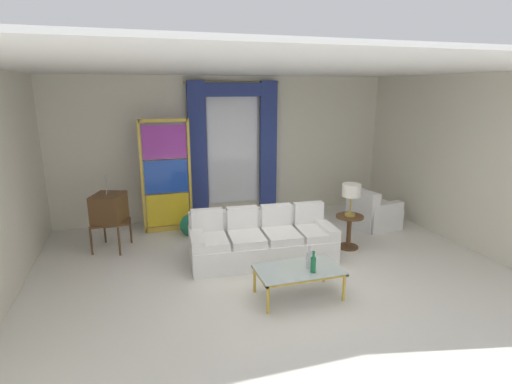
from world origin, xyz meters
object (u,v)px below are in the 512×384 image
(coffee_table, at_px, (299,271))
(armchair_white, at_px, (372,213))
(table_lamp_brass, at_px, (351,192))
(couch_white_long, at_px, (261,241))
(vintage_tv, at_px, (109,209))
(bottle_blue_decanter, at_px, (313,264))
(peacock_figurine, at_px, (192,226))
(round_side_table, at_px, (349,229))
(stained_glass_divider, at_px, (166,179))
(bottle_crystal_tall, at_px, (309,259))

(coffee_table, bearing_deg, armchair_white, 40.54)
(table_lamp_brass, bearing_deg, couch_white_long, 178.98)
(vintage_tv, height_order, armchair_white, vintage_tv)
(couch_white_long, xyz_separation_m, bottle_blue_decanter, (0.22, -1.51, 0.23))
(peacock_figurine, bearing_deg, table_lamp_brass, -27.50)
(couch_white_long, relative_size, bottle_blue_decanter, 7.90)
(peacock_figurine, relative_size, round_side_table, 1.01)
(vintage_tv, bearing_deg, armchair_white, -3.90)
(coffee_table, relative_size, bottle_blue_decanter, 3.76)
(armchair_white, height_order, peacock_figurine, armchair_white)
(table_lamp_brass, bearing_deg, armchair_white, 39.83)
(bottle_blue_decanter, distance_m, table_lamp_brass, 2.09)
(couch_white_long, xyz_separation_m, stained_glass_divider, (-1.35, 1.79, 0.75))
(armchair_white, xyz_separation_m, stained_glass_divider, (-3.96, 0.98, 0.77))
(coffee_table, relative_size, armchair_white, 1.26)
(couch_white_long, height_order, bottle_crystal_tall, couch_white_long)
(coffee_table, distance_m, peacock_figurine, 2.86)
(bottle_blue_decanter, bearing_deg, peacock_figurine, 112.67)
(coffee_table, bearing_deg, vintage_tv, 134.67)
(stained_glass_divider, bearing_deg, armchair_white, -13.92)
(bottle_crystal_tall, bearing_deg, stained_glass_divider, 116.30)
(bottle_crystal_tall, distance_m, peacock_figurine, 2.95)
(bottle_crystal_tall, relative_size, armchair_white, 0.37)
(peacock_figurine, distance_m, table_lamp_brass, 3.00)
(round_side_table, distance_m, table_lamp_brass, 0.67)
(armchair_white, distance_m, round_side_table, 1.31)
(bottle_blue_decanter, height_order, stained_glass_divider, stained_glass_divider)
(stained_glass_divider, height_order, round_side_table, stained_glass_divider)
(peacock_figurine, height_order, table_lamp_brass, table_lamp_brass)
(vintage_tv, distance_m, armchair_white, 5.04)
(bottle_crystal_tall, bearing_deg, armchair_white, 42.42)
(coffee_table, xyz_separation_m, stained_glass_divider, (-1.43, 3.15, 0.69))
(stained_glass_divider, xyz_separation_m, peacock_figurine, (0.39, -0.49, -0.84))
(armchair_white, relative_size, table_lamp_brass, 1.59)
(coffee_table, relative_size, table_lamp_brass, 2.00)
(coffee_table, height_order, table_lamp_brass, table_lamp_brass)
(couch_white_long, bearing_deg, peacock_figurine, 126.19)
(couch_white_long, bearing_deg, armchair_white, 17.24)
(coffee_table, xyz_separation_m, bottle_blue_decanter, (0.13, -0.16, 0.16))
(coffee_table, xyz_separation_m, vintage_tv, (-2.48, 2.51, 0.36))
(bottle_blue_decanter, relative_size, peacock_figurine, 0.51)
(round_side_table, bearing_deg, vintage_tv, 163.53)
(table_lamp_brass, bearing_deg, peacock_figurine, 152.50)
(bottle_crystal_tall, relative_size, vintage_tv, 0.25)
(coffee_table, xyz_separation_m, bottle_crystal_tall, (0.13, -0.03, 0.17))
(stained_glass_divider, xyz_separation_m, round_side_table, (2.95, -1.82, -0.70))
(armchair_white, height_order, stained_glass_divider, stained_glass_divider)
(couch_white_long, bearing_deg, stained_glass_divider, 126.90)
(armchair_white, bearing_deg, couch_white_long, -162.76)
(peacock_figurine, xyz_separation_m, table_lamp_brass, (2.56, -1.33, 0.81))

